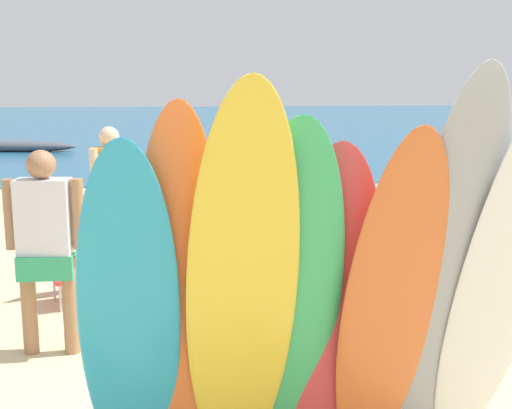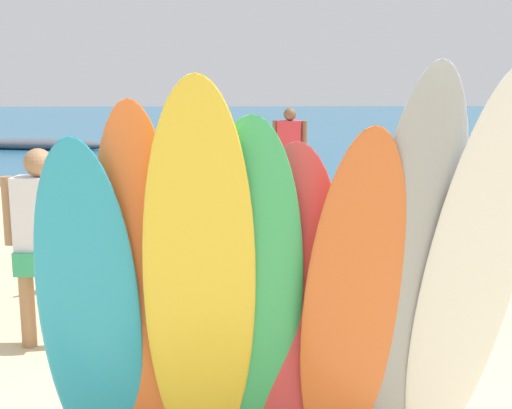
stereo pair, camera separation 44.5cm
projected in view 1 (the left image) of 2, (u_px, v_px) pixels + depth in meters
ground at (214, 164)px, 18.03m from camera, size 60.00×60.00×0.00m
ocean_water at (202, 123)px, 33.86m from camera, size 60.00×40.00×0.02m
surfboard_rack at (291, 363)px, 4.25m from camera, size 2.38×0.07×0.66m
surfboard_teal_0 at (130, 328)px, 3.42m from camera, size 0.58×0.83×2.06m
surfboard_orange_1 at (179, 309)px, 3.47m from camera, size 0.52×0.73×2.22m
surfboard_yellow_2 at (242, 302)px, 3.40m from camera, size 0.62×0.98×2.33m
surfboard_green_3 at (287, 311)px, 3.54m from camera, size 0.60×0.84×2.15m
surfboard_red_4 at (331, 318)px, 3.63m from camera, size 0.60×0.65×2.01m
surfboard_orange_5 at (388, 314)px, 3.55m from camera, size 0.57×0.83×2.10m
surfboard_grey_6 at (444, 287)px, 3.54m from camera, size 0.50×0.91×2.39m
surfboard_white_7 at (500, 289)px, 3.54m from camera, size 0.59×0.98×2.38m
beachgoer_strolling at (46, 239)px, 5.46m from camera, size 0.65×0.28×1.73m
beachgoer_near_rack at (111, 188)px, 7.93m from camera, size 0.45×0.56×1.74m
beachgoer_midbeach at (266, 147)px, 12.49m from camera, size 0.64×0.34×1.75m
beach_chair_blue at (73, 259)px, 6.96m from camera, size 0.71×0.83×0.81m
distant_boat at (0, 146)px, 20.92m from camera, size 4.96×1.53×0.39m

